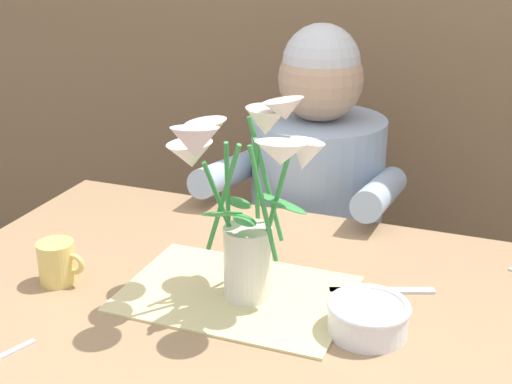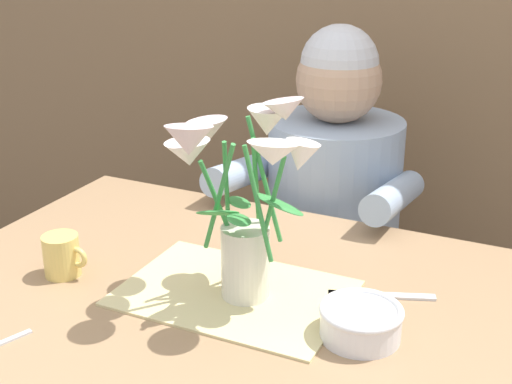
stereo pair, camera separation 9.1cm
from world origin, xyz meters
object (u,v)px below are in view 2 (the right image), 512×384
at_px(seated_person, 331,244).
at_px(ceramic_mug, 62,255).
at_px(flower_vase, 242,189).
at_px(dinner_knife, 382,295).
at_px(ceramic_bowl, 361,321).

bearing_deg(seated_person, ceramic_mug, -113.39).
relative_size(seated_person, ceramic_mug, 12.20).
distance_m(flower_vase, dinner_knife, 0.32).
xyz_separation_m(ceramic_bowl, ceramic_mug, (-0.57, -0.04, 0.01)).
relative_size(flower_vase, ceramic_mug, 3.78).
distance_m(flower_vase, ceramic_bowl, 0.29).
xyz_separation_m(seated_person, flower_vase, (0.05, -0.63, 0.38)).
bearing_deg(ceramic_bowl, flower_vase, 171.72).
relative_size(seated_person, dinner_knife, 5.97).
bearing_deg(flower_vase, seated_person, 94.73).
xyz_separation_m(flower_vase, dinner_knife, (0.22, 0.11, -0.20)).
distance_m(dinner_knife, ceramic_mug, 0.59).
bearing_deg(dinner_knife, ceramic_bowl, -108.91).
bearing_deg(ceramic_mug, ceramic_bowl, 3.56).
relative_size(flower_vase, dinner_knife, 1.85).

